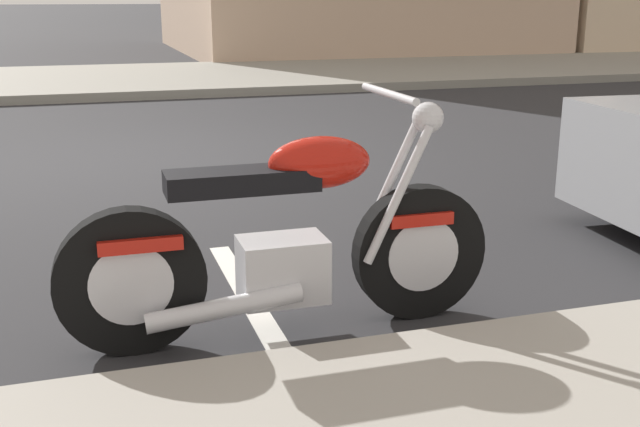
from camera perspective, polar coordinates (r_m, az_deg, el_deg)
ground_plane at (r=7.67m, az=-11.20°, el=3.89°), size 260.00×260.00×0.00m
parking_stall_stripe at (r=3.94m, az=-4.60°, el=-7.31°), size 0.12×2.20×0.01m
parked_motorcycle at (r=3.58m, az=-2.48°, el=-2.28°), size 2.05×0.62×1.13m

